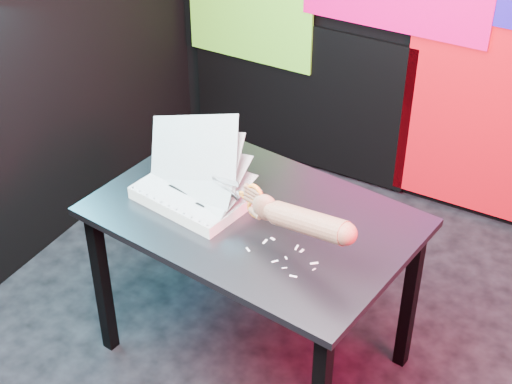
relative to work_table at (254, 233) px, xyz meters
The scene contains 7 objects.
room 0.73m from the work_table, 13.51° to the right, with size 3.01×3.01×2.71m.
backdrop 1.47m from the work_table, 78.30° to the left, with size 2.88×0.05×2.08m.
work_table is the anchor object (origin of this frame).
printout_stack 0.28m from the work_table, behind, with size 0.49×0.37×0.38m.
scissors 0.25m from the work_table, 65.91° to the right, with size 0.25×0.07×0.14m.
hand_forearm 0.41m from the work_table, 29.43° to the right, with size 0.47×0.16×0.17m.
paper_clippings 0.28m from the work_table, 35.36° to the right, with size 0.27×0.16×0.00m.
Camera 1 is at (0.93, -1.99, 2.52)m, focal length 55.00 mm.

